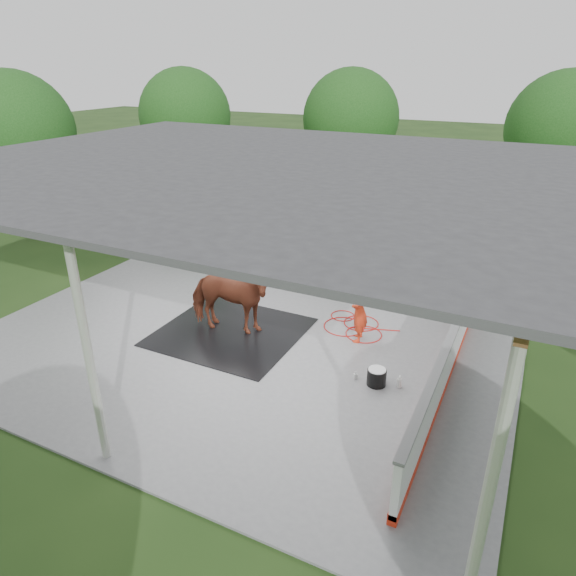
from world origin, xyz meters
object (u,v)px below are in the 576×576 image
at_px(dasher_board, 449,357).
at_px(horse, 229,298).
at_px(handler, 360,310).
at_px(wash_bucket, 377,377).

xyz_separation_m(dasher_board, horse, (-5.02, -0.22, 0.36)).
height_order(handler, wash_bucket, handler).
bearing_deg(wash_bucket, handler, 120.75).
relative_size(dasher_board, horse, 3.86).
bearing_deg(horse, dasher_board, -98.04).
distance_m(dasher_board, wash_bucket, 1.50).
bearing_deg(horse, handler, -81.15).
bearing_deg(dasher_board, wash_bucket, -148.09).
bearing_deg(handler, horse, -81.79).
relative_size(dasher_board, wash_bucket, 20.75).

